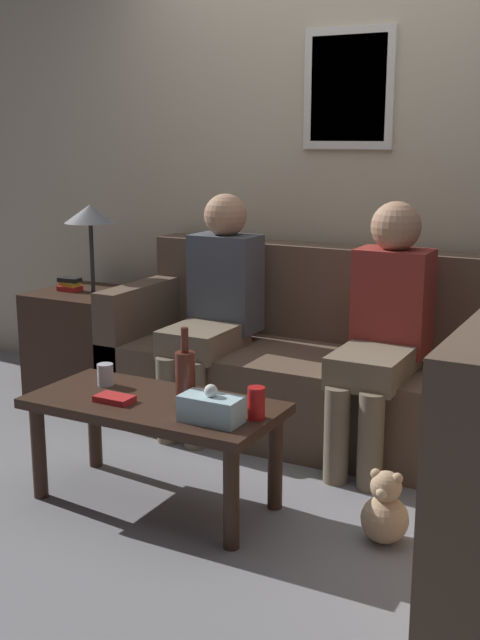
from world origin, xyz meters
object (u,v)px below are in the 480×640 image
couch_main (313,369)px  person_left (215,303)px  person_right (384,323)px  teddy_bear (385,511)px  coffee_table (154,417)px  drinking_glass (105,375)px  wine_bottle (185,378)px

couch_main → person_left: size_ratio=1.74×
person_left → person_right: size_ratio=1.00×
teddy_bear → person_right: bearing=109.9°
coffee_table → drinking_glass: drinking_glass is taller
couch_main → wine_bottle: bearing=-94.0°
person_left → coffee_table: bearing=-75.1°
coffee_table → wine_bottle: wine_bottle is taller
person_right → teddy_bear: size_ratio=4.21×
person_right → teddy_bear: person_right is taller
wine_bottle → drinking_glass: bearing=168.2°
person_right → person_left: bearing=178.0°
drinking_glass → wine_bottle: bearing=-11.8°
coffee_table → teddy_bear: bearing=7.5°
wine_bottle → coffee_table: bearing=173.0°
wine_bottle → person_left: size_ratio=0.27×
coffee_table → wine_bottle: size_ratio=3.16×
couch_main → teddy_bear: 1.19m
coffee_table → person_right: (0.65, 0.89, 0.28)m
couch_main → wine_bottle: couch_main is taller
person_left → person_right: bearing=-2.0°
drinking_glass → teddy_bear: drinking_glass is taller
teddy_bear → coffee_table: bearing=-172.5°
couch_main → drinking_glass: 1.15m
person_left → person_right: person_left is taller
coffee_table → teddy_bear: size_ratio=3.65×
drinking_glass → person_right: person_right is taller
person_right → drinking_glass: bearing=-139.4°
wine_bottle → person_right: (0.49, 0.91, 0.08)m
wine_bottle → person_left: (-0.41, 0.94, 0.08)m
person_left → teddy_bear: size_ratio=4.22×
wine_bottle → person_left: bearing=113.4°
coffee_table → person_left: size_ratio=0.86×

